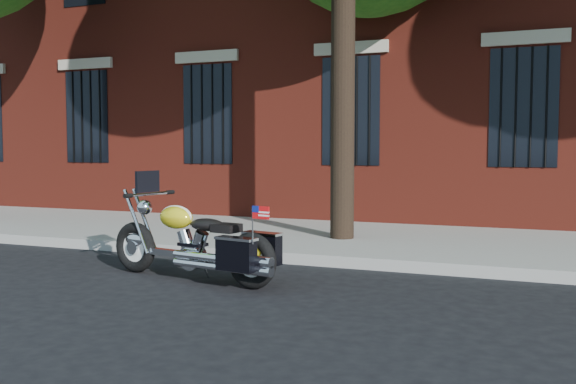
% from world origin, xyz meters
% --- Properties ---
extents(ground, '(120.00, 120.00, 0.00)m').
position_xyz_m(ground, '(0.00, 0.00, 0.00)').
color(ground, black).
rests_on(ground, ground).
extents(curb, '(40.00, 0.16, 0.15)m').
position_xyz_m(curb, '(0.00, 1.38, 0.07)').
color(curb, gray).
rests_on(curb, ground).
extents(sidewalk, '(40.00, 3.60, 0.15)m').
position_xyz_m(sidewalk, '(0.00, 3.26, 0.07)').
color(sidewalk, gray).
rests_on(sidewalk, ground).
extents(motorcycle, '(2.40, 0.99, 1.25)m').
position_xyz_m(motorcycle, '(-0.30, -0.10, 0.42)').
color(motorcycle, black).
rests_on(motorcycle, ground).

